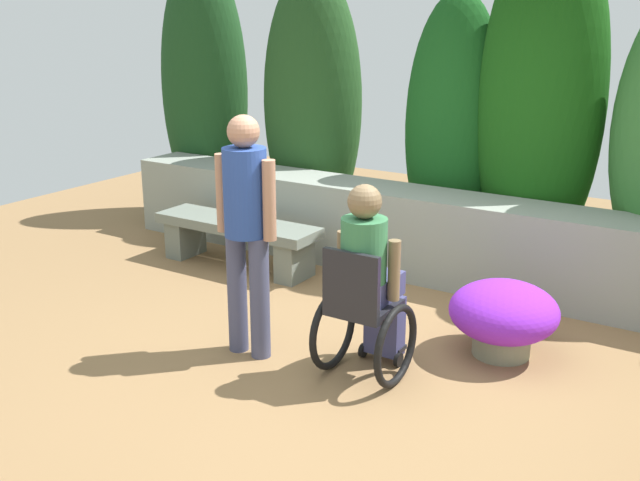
{
  "coord_description": "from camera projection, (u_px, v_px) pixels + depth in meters",
  "views": [
    {
      "loc": [
        2.44,
        -4.12,
        2.39
      ],
      "look_at": [
        -0.21,
        0.04,
        0.85
      ],
      "focal_mm": 42.27,
      "sensor_mm": 36.0,
      "label": 1
    }
  ],
  "objects": [
    {
      "name": "stone_bench",
      "position": [
        237.0,
        235.0,
        7.14
      ],
      "size": [
        1.68,
        0.45,
        0.46
      ],
      "rotation": [
        0.0,
        0.0,
        -0.03
      ],
      "color": "slate",
      "rests_on": "ground"
    },
    {
      "name": "person_in_wheelchair",
      "position": [
        367.0,
        288.0,
        4.94
      ],
      "size": [
        0.53,
        0.66,
        1.33
      ],
      "rotation": [
        0.0,
        0.0,
        -0.15
      ],
      "color": "black",
      "rests_on": "ground"
    },
    {
      "name": "hedge_backdrop",
      "position": [
        505.0,
        113.0,
        6.86
      ],
      "size": [
        7.94,
        1.03,
        3.18
      ],
      "color": "#193F1A",
      "rests_on": "ground"
    },
    {
      "name": "ground_plane",
      "position": [
        342.0,
        362.0,
        5.28
      ],
      "size": [
        11.67,
        11.67,
        0.0
      ],
      "primitive_type": "plane",
      "color": "olive"
    },
    {
      "name": "stone_retaining_wall",
      "position": [
        453.0,
        240.0,
        6.73
      ],
      "size": [
        7.11,
        0.58,
        0.79
      ],
      "primitive_type": "cube",
      "color": "gray",
      "rests_on": "ground"
    },
    {
      "name": "person_standing_companion",
      "position": [
        246.0,
        221.0,
        5.14
      ],
      "size": [
        0.49,
        0.3,
        1.71
      ],
      "rotation": [
        0.0,
        0.0,
        -0.1
      ],
      "color": "#444764",
      "rests_on": "ground"
    },
    {
      "name": "flower_pot_red_accent",
      "position": [
        503.0,
        315.0,
        5.32
      ],
      "size": [
        0.77,
        0.77,
        0.54
      ],
      "color": "gray",
      "rests_on": "ground"
    }
  ]
}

